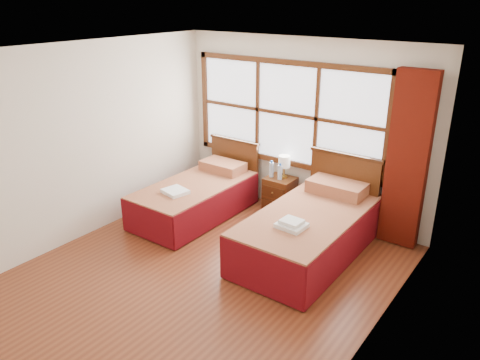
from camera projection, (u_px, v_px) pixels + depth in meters
The scene contains 15 objects.
floor at pixel (205, 274), 5.62m from camera, with size 4.50×4.50×0.00m, color brown.
ceiling at pixel (198, 51), 4.66m from camera, with size 4.50×4.50×0.00m, color white.
wall_back at pixel (302, 129), 6.83m from camera, with size 4.00×4.00×0.00m, color silver.
wall_left at pixel (88, 142), 6.23m from camera, with size 4.50×4.50×0.00m, color silver.
wall_right at pixel (378, 221), 4.04m from camera, with size 4.50×4.50×0.00m, color silver.
window at pixel (286, 114), 6.86m from camera, with size 3.16×0.06×1.56m.
curtain at pixel (408, 161), 5.90m from camera, with size 0.50×0.16×2.30m, color #5A1209.
bed_left at pixel (197, 196), 7.04m from camera, with size 1.00×2.02×0.97m.
bed_right at pixel (311, 229), 5.97m from camera, with size 1.13×2.19×1.10m.
nightstand at pixel (280, 195), 7.12m from camera, with size 0.42×0.42×0.56m.
towels_left at pixel (175, 191), 6.58m from camera, with size 0.38×0.35×0.05m.
towels_right at pixel (292, 224), 5.46m from camera, with size 0.34×0.30×0.10m.
lamp at pixel (284, 162), 6.95m from camera, with size 0.18×0.18×0.34m.
bottle_near at pixel (271, 169), 7.02m from camera, with size 0.07×0.07×0.26m.
bottle_far at pixel (280, 172), 6.92m from camera, with size 0.07×0.07×0.25m.
Camera 1 is at (3.17, -3.64, 3.13)m, focal length 35.00 mm.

